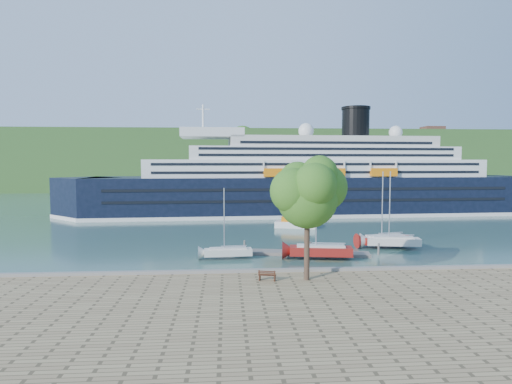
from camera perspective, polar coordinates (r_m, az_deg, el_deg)
name	(u,v)px	position (r m, az deg, el deg)	size (l,w,h in m)	color
ground	(319,281)	(41.98, 8.38, -11.64)	(400.00, 400.00, 0.00)	#2E524B
far_hillside	(246,161)	(184.68, -1.28, 4.22)	(400.00, 50.00, 24.00)	#2E5923
quay_coping	(319,269)	(41.50, 8.46, -10.18)	(220.00, 0.50, 0.30)	slate
cruise_ship	(306,161)	(92.38, 6.66, 4.18)	(103.49, 15.07, 23.24)	black
park_bench	(267,275)	(37.84, 1.51, -10.98)	(1.59, 0.65, 1.02)	#3F1F12
promenade_tree	(307,213)	(37.43, 6.84, -2.82)	(7.07, 7.07, 11.71)	#2C5C18
floating_pontoon	(294,253)	(52.97, 5.04, -8.09)	(18.22, 2.23, 0.40)	gray
sailboat_white_near	(228,225)	(49.86, -3.77, -4.45)	(6.15, 1.71, 7.94)	silver
sailboat_red	(321,216)	(49.73, 8.68, -3.19)	(7.90, 2.19, 10.20)	maroon
sailboat_white_far	(394,212)	(58.23, 17.88, -2.57)	(7.47, 2.08, 9.65)	silver
tender_launch	(295,222)	(74.02, 5.28, -4.03)	(7.02, 2.40, 1.94)	orange
sailboat_extra	(386,211)	(59.33, 16.91, -2.46)	(7.42, 2.06, 9.58)	maroon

